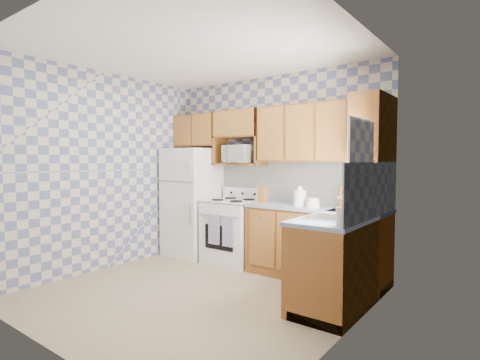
% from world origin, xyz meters
% --- Properties ---
extents(floor, '(3.40, 3.40, 0.00)m').
position_xyz_m(floor, '(0.00, 0.00, 0.00)').
color(floor, '#817050').
rests_on(floor, ground).
extents(back_wall, '(3.40, 0.02, 2.70)m').
position_xyz_m(back_wall, '(0.00, 1.60, 1.35)').
color(back_wall, slate).
rests_on(back_wall, ground).
extents(right_wall, '(0.02, 3.20, 2.70)m').
position_xyz_m(right_wall, '(1.70, 0.00, 1.35)').
color(right_wall, slate).
rests_on(right_wall, ground).
extents(backsplash_back, '(2.60, 0.02, 0.56)m').
position_xyz_m(backsplash_back, '(0.40, 1.59, 1.20)').
color(backsplash_back, white).
rests_on(backsplash_back, back_wall).
extents(backsplash_right, '(0.02, 1.60, 0.56)m').
position_xyz_m(backsplash_right, '(1.69, 0.80, 1.20)').
color(backsplash_right, white).
rests_on(backsplash_right, right_wall).
extents(refrigerator, '(0.75, 0.70, 1.68)m').
position_xyz_m(refrigerator, '(-1.27, 1.25, 0.84)').
color(refrigerator, silver).
rests_on(refrigerator, floor).
extents(stove_body, '(0.76, 0.65, 0.90)m').
position_xyz_m(stove_body, '(-0.47, 1.28, 0.45)').
color(stove_body, silver).
rests_on(stove_body, floor).
extents(cooktop, '(0.76, 0.65, 0.02)m').
position_xyz_m(cooktop, '(-0.47, 1.28, 0.91)').
color(cooktop, silver).
rests_on(cooktop, stove_body).
extents(backguard, '(0.76, 0.08, 0.17)m').
position_xyz_m(backguard, '(-0.47, 1.55, 1.00)').
color(backguard, silver).
rests_on(backguard, cooktop).
extents(dish_towel_left, '(0.19, 0.02, 0.41)m').
position_xyz_m(dish_towel_left, '(-0.54, 0.93, 0.53)').
color(dish_towel_left, navy).
rests_on(dish_towel_left, stove_body).
extents(dish_towel_right, '(0.19, 0.02, 0.41)m').
position_xyz_m(dish_towel_right, '(-0.29, 0.93, 0.53)').
color(dish_towel_right, navy).
rests_on(dish_towel_right, stove_body).
extents(base_cabinets_back, '(1.75, 0.60, 0.88)m').
position_xyz_m(base_cabinets_back, '(0.82, 1.30, 0.44)').
color(base_cabinets_back, brown).
rests_on(base_cabinets_back, floor).
extents(base_cabinets_right, '(0.60, 1.60, 0.88)m').
position_xyz_m(base_cabinets_right, '(1.40, 0.80, 0.44)').
color(base_cabinets_right, brown).
rests_on(base_cabinets_right, floor).
extents(countertop_back, '(1.77, 0.63, 0.04)m').
position_xyz_m(countertop_back, '(0.82, 1.30, 0.90)').
color(countertop_back, slate).
rests_on(countertop_back, base_cabinets_back).
extents(countertop_right, '(0.63, 1.60, 0.04)m').
position_xyz_m(countertop_right, '(1.40, 0.80, 0.90)').
color(countertop_right, slate).
rests_on(countertop_right, base_cabinets_right).
extents(upper_cabinets_back, '(1.75, 0.33, 0.74)m').
position_xyz_m(upper_cabinets_back, '(0.82, 1.44, 1.85)').
color(upper_cabinets_back, brown).
rests_on(upper_cabinets_back, back_wall).
extents(upper_cabinets_fridge, '(0.82, 0.33, 0.50)m').
position_xyz_m(upper_cabinets_fridge, '(-1.29, 1.44, 1.97)').
color(upper_cabinets_fridge, brown).
rests_on(upper_cabinets_fridge, back_wall).
extents(upper_cabinets_right, '(0.33, 0.70, 0.74)m').
position_xyz_m(upper_cabinets_right, '(1.53, 1.25, 1.85)').
color(upper_cabinets_right, brown).
rests_on(upper_cabinets_right, right_wall).
extents(microwave_shelf, '(0.80, 0.33, 0.03)m').
position_xyz_m(microwave_shelf, '(-0.47, 1.44, 1.44)').
color(microwave_shelf, brown).
rests_on(microwave_shelf, back_wall).
extents(microwave, '(0.53, 0.39, 0.27)m').
position_xyz_m(microwave, '(-0.42, 1.38, 1.58)').
color(microwave, silver).
rests_on(microwave, microwave_shelf).
extents(sink, '(0.48, 0.40, 0.03)m').
position_xyz_m(sink, '(1.40, 0.45, 0.93)').
color(sink, '#B7B7BC').
rests_on(sink, countertop_right).
extents(window, '(0.02, 0.66, 0.86)m').
position_xyz_m(window, '(1.69, 0.45, 1.45)').
color(window, white).
rests_on(window, right_wall).
extents(bottle_0, '(0.07, 0.07, 0.33)m').
position_xyz_m(bottle_0, '(1.30, 1.21, 1.09)').
color(bottle_0, black).
rests_on(bottle_0, countertop_back).
extents(bottle_1, '(0.07, 0.07, 0.31)m').
position_xyz_m(bottle_1, '(1.40, 1.15, 1.07)').
color(bottle_1, black).
rests_on(bottle_1, countertop_back).
extents(bottle_2, '(0.07, 0.07, 0.29)m').
position_xyz_m(bottle_2, '(1.45, 1.25, 1.06)').
color(bottle_2, '#61290D').
rests_on(bottle_2, countertop_back).
extents(bottle_3, '(0.07, 0.07, 0.27)m').
position_xyz_m(bottle_3, '(1.23, 1.13, 1.05)').
color(bottle_3, '#61290D').
rests_on(bottle_3, countertop_back).
extents(knife_block, '(0.11, 0.11, 0.24)m').
position_xyz_m(knife_block, '(0.05, 1.27, 1.04)').
color(knife_block, brown).
rests_on(knife_block, countertop_back).
extents(electric_kettle, '(0.16, 0.16, 0.20)m').
position_xyz_m(electric_kettle, '(0.64, 1.22, 1.02)').
color(electric_kettle, silver).
rests_on(electric_kettle, countertop_back).
extents(food_containers, '(0.17, 0.17, 0.11)m').
position_xyz_m(food_containers, '(0.85, 1.18, 0.98)').
color(food_containers, beige).
rests_on(food_containers, countertop_back).
extents(soap_bottle, '(0.06, 0.06, 0.17)m').
position_xyz_m(soap_bottle, '(1.62, 0.10, 1.01)').
color(soap_bottle, beige).
rests_on(soap_bottle, countertop_right).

